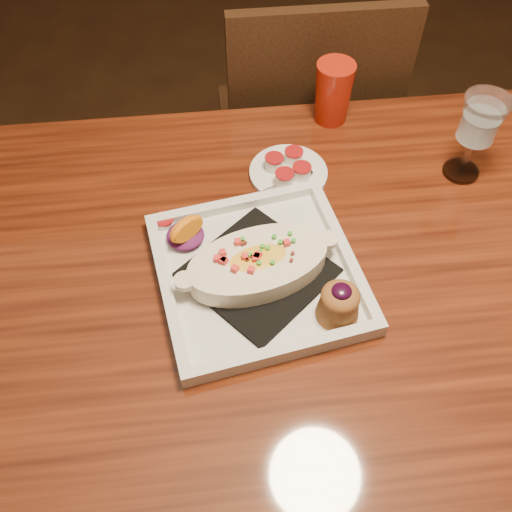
{
  "coord_description": "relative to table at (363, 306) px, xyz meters",
  "views": [
    {
      "loc": [
        -0.25,
        -0.52,
        1.53
      ],
      "look_at": [
        -0.19,
        0.05,
        0.77
      ],
      "focal_mm": 40.0,
      "sensor_mm": 36.0,
      "label": 1
    }
  ],
  "objects": [
    {
      "name": "goblet",
      "position": [
        0.22,
        0.22,
        0.22
      ],
      "size": [
        0.08,
        0.08,
        0.17
      ],
      "color": "silver",
      "rests_on": "table"
    },
    {
      "name": "saucer",
      "position": [
        -0.11,
        0.24,
        0.11
      ],
      "size": [
        0.15,
        0.15,
        0.1
      ],
      "color": "silver",
      "rests_on": "table"
    },
    {
      "name": "plate",
      "position": [
        -0.18,
        0.01,
        0.12
      ],
      "size": [
        0.37,
        0.37,
        0.08
      ],
      "rotation": [
        0.0,
        0.0,
        0.17
      ],
      "color": "silver",
      "rests_on": "table"
    },
    {
      "name": "creamer_loose",
      "position": [
        -0.34,
        0.14,
        0.11
      ],
      "size": [
        0.03,
        0.03,
        0.03
      ],
      "color": "white",
      "rests_on": "table"
    },
    {
      "name": "floor",
      "position": [
        0.0,
        0.0,
        -0.65
      ],
      "size": [
        7.0,
        7.0,
        0.0
      ],
      "primitive_type": "plane",
      "color": "black",
      "rests_on": "ground"
    },
    {
      "name": "chair_far",
      "position": [
        -0.0,
        0.63,
        -0.15
      ],
      "size": [
        0.42,
        0.42,
        0.93
      ],
      "rotation": [
        0.0,
        0.0,
        3.14
      ],
      "color": "black",
      "rests_on": "floor"
    },
    {
      "name": "red_tumbler",
      "position": [
        0.0,
        0.4,
        0.16
      ],
      "size": [
        0.08,
        0.08,
        0.13
      ],
      "primitive_type": "cone",
      "color": "#AE1D0C",
      "rests_on": "table"
    },
    {
      "name": "table",
      "position": [
        0.0,
        0.0,
        0.0
      ],
      "size": [
        1.5,
        0.9,
        0.75
      ],
      "color": "maroon",
      "rests_on": "floor"
    }
  ]
}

